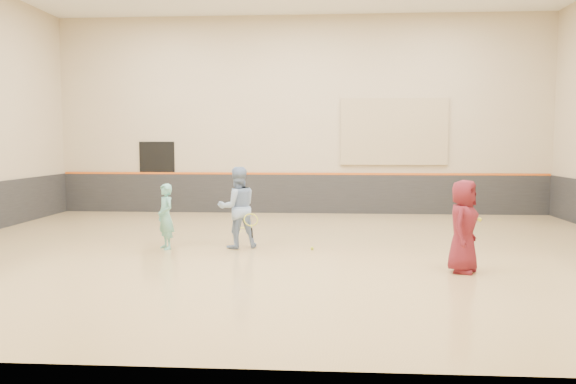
# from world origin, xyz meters

# --- Properties ---
(room) EXTENTS (15.04, 12.04, 6.22)m
(room) POSITION_xyz_m (0.00, 0.00, 0.81)
(room) COLOR tan
(room) RESTS_ON ground
(wainscot_back) EXTENTS (14.90, 0.04, 1.20)m
(wainscot_back) POSITION_xyz_m (0.00, 5.97, 0.60)
(wainscot_back) COLOR #232326
(wainscot_back) RESTS_ON floor
(accent_stripe) EXTENTS (14.90, 0.03, 0.06)m
(accent_stripe) POSITION_xyz_m (0.00, 5.96, 1.22)
(accent_stripe) COLOR #D85914
(accent_stripe) RESTS_ON wall_back
(acoustic_panel) EXTENTS (3.20, 0.08, 2.00)m
(acoustic_panel) POSITION_xyz_m (2.80, 5.95, 2.50)
(acoustic_panel) COLOR tan
(acoustic_panel) RESTS_ON wall_back
(doorway) EXTENTS (1.10, 0.05, 2.20)m
(doorway) POSITION_xyz_m (-4.50, 5.98, 1.10)
(doorway) COLOR black
(doorway) RESTS_ON floor
(girl) EXTENTS (0.55, 0.58, 1.34)m
(girl) POSITION_xyz_m (-2.51, -0.03, 0.67)
(girl) COLOR #6AB8AE
(girl) RESTS_ON floor
(instructor) EXTENTS (1.00, 0.90, 1.68)m
(instructor) POSITION_xyz_m (-1.07, 0.19, 0.84)
(instructor) COLOR #89A6D4
(instructor) RESTS_ON floor
(young_man) EXTENTS (0.79, 0.91, 1.56)m
(young_man) POSITION_xyz_m (3.05, -1.73, 0.78)
(young_man) COLOR maroon
(young_man) RESTS_ON floor
(held_racket) EXTENTS (0.39, 0.39, 0.55)m
(held_racket) POSITION_xyz_m (-0.74, -0.18, 0.64)
(held_racket) COLOR gold
(held_racket) RESTS_ON instructor
(spare_racket) EXTENTS (0.70, 0.70, 0.18)m
(spare_racket) POSITION_xyz_m (-1.32, 2.48, 0.09)
(spare_racket) COLOR #CFDE30
(spare_racket) RESTS_ON floor
(ball_under_racket) EXTENTS (0.07, 0.07, 0.07)m
(ball_under_racket) POSITION_xyz_m (0.48, 0.05, 0.03)
(ball_under_racket) COLOR #B5C82E
(ball_under_racket) RESTS_ON floor
(ball_in_hand) EXTENTS (0.07, 0.07, 0.07)m
(ball_in_hand) POSITION_xyz_m (3.28, -1.85, 0.91)
(ball_in_hand) COLOR yellow
(ball_in_hand) RESTS_ON young_man
(ball_beside_spare) EXTENTS (0.07, 0.07, 0.07)m
(ball_beside_spare) POSITION_xyz_m (-1.48, 2.47, 0.03)
(ball_beside_spare) COLOR #C8E435
(ball_beside_spare) RESTS_ON floor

